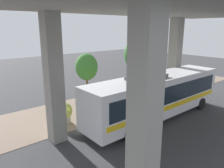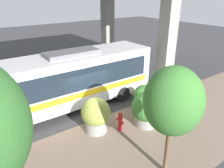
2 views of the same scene
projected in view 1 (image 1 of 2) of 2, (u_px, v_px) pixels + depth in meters
The scene contains 11 objects.
ground_plane at pixel (123, 114), 17.71m from camera, with size 80.00×80.00×0.00m, color #38383A.
sidewalk_strip at pixel (100, 104), 19.93m from camera, with size 6.00×40.00×0.02m.
overpass at pixel (170, 20), 12.92m from camera, with size 9.40×19.92×8.28m.
bus at pixel (157, 94), 16.50m from camera, with size 2.80×12.61×3.56m.
fire_hydrant at pixel (106, 104), 18.50m from camera, with size 0.51×0.25×1.04m.
planter_front at pixel (89, 102), 17.77m from camera, with size 1.65×1.65×1.89m.
planter_middle at pixel (64, 113), 15.83m from camera, with size 1.25×1.25×1.58m.
planter_back at pixel (121, 98), 18.54m from camera, with size 1.50×1.50×1.86m.
planter_extra at pixel (87, 112), 16.11m from camera, with size 1.25×1.25×1.56m.
street_tree_near at pixel (137, 55), 23.40m from camera, with size 2.78×2.78×5.66m.
street_tree_far at pixel (87, 67), 20.50m from camera, with size 2.11×2.11×4.48m.
Camera 1 is at (12.12, -11.27, 6.81)m, focal length 35.00 mm.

